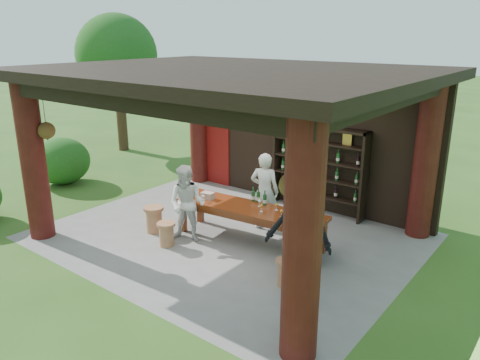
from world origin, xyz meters
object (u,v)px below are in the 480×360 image
Objects in this scene: tasting_table at (249,213)px; stool_near_right at (286,272)px; guest_woman at (187,204)px; stool_far_left at (154,219)px; guest_man at (299,229)px; stool_near_left at (166,233)px; wine_shelf at (318,169)px; host at (265,191)px; napkin_basket at (208,195)px.

tasting_table is 6.86× the size of stool_near_right.
tasting_table is at bearing 13.46° from guest_woman.
stool_far_left is at bearing 165.96° from guest_woman.
guest_man reaches higher than guest_woman.
guest_man is at bearing 10.03° from stool_near_left.
wine_shelf reaches higher than tasting_table.
guest_woman is (-1.28, -3.13, -0.24)m from wine_shelf.
host is (-0.15, 0.74, 0.22)m from tasting_table.
guest_woman is at bearing 8.37° from stool_far_left.
guest_woman is at bearing 173.17° from stool_near_right.
wine_shelf is 1.38× the size of host.
napkin_basket is at bearing 39.31° from stool_far_left.
stool_near_left reaches higher than stool_near_right.
wine_shelf reaches higher than napkin_basket.
stool_near_right is 2.79m from napkin_basket.
guest_man is (1.32, -3.09, -0.11)m from wine_shelf.
guest_man is at bearing -12.47° from napkin_basket.
wine_shelf reaches higher than stool_far_left.
stool_near_right is at bearing -19.71° from napkin_basket.
guest_man is (2.60, 0.04, 0.13)m from guest_woman.
host reaches higher than guest_woman.
wine_shelf is 4.79× the size of stool_near_left.
guest_woman reaches higher than stool_near_right.
stool_near_left is 1.21m from napkin_basket.
stool_near_left is 1.03× the size of stool_near_right.
stool_near_left is at bearing -100.08° from napkin_basket.
guest_man is 2.65m from napkin_basket.
tasting_table reaches higher than stool_far_left.
tasting_table is at bearing 24.53° from stool_far_left.
guest_woman is 0.61m from napkin_basket.
napkin_basket reaches higher than stool_near_left.
napkin_basket is at bearing 160.29° from stool_near_right.
guest_man is at bearing 120.53° from host.
guest_woman reaches higher than napkin_basket.
guest_woman is 2.61m from guest_man.
napkin_basket is at bearing -116.67° from wine_shelf.
wine_shelf reaches higher than host.
wine_shelf is 4.14× the size of stool_far_left.
stool_far_left is at bearing -140.69° from napkin_basket.
stool_near_left is 0.79m from stool_far_left.
guest_woman is at bearing 39.91° from host.
tasting_table is 2.04× the size of guest_woman.
stool_far_left is 1.03m from guest_woman.
stool_near_right is at bearing -103.55° from guest_man.
stool_near_right is at bearing -34.08° from tasting_table.
guest_woman is at bearing -91.69° from napkin_basket.
guest_woman is (-1.03, -0.74, 0.17)m from tasting_table.
stool_near_left is 0.73m from guest_woman.
stool_far_left is (-0.72, 0.32, 0.04)m from stool_near_left.
tasting_table is (-0.25, -2.38, -0.42)m from wine_shelf.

